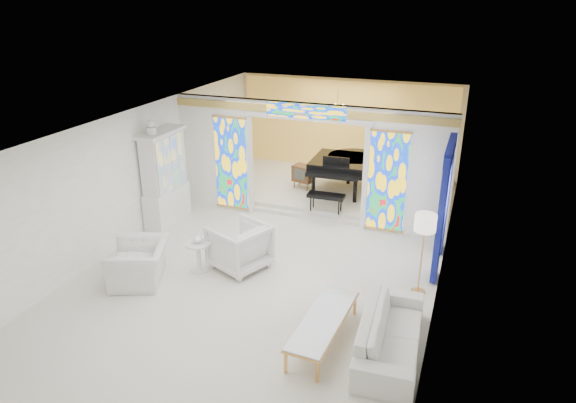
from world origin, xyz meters
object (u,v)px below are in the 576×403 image
at_px(armchair_right, 239,246).
at_px(tv_console, 303,174).
at_px(armchair_left, 139,263).
at_px(sofa, 391,333).
at_px(china_cabinet, 165,179).
at_px(grand_piano, 346,164).
at_px(coffee_table, 324,320).

relative_size(armchair_right, tv_console, 1.61).
bearing_deg(tv_console, armchair_left, -90.03).
bearing_deg(armchair_left, sofa, 61.69).
bearing_deg(china_cabinet, grand_piano, 41.63).
distance_m(china_cabinet, sofa, 6.97).
bearing_deg(grand_piano, coffee_table, -80.43).
bearing_deg(tv_console, china_cabinet, -115.16).
bearing_deg(china_cabinet, armchair_right, -28.64).
xyz_separation_m(armchair_left, armchair_right, (1.65, 1.20, 0.09)).
distance_m(armchair_right, grand_piano, 4.95).
bearing_deg(armchair_right, china_cabinet, -95.20).
relative_size(china_cabinet, armchair_right, 2.51).
height_order(china_cabinet, armchair_right, china_cabinet).
height_order(china_cabinet, armchair_left, china_cabinet).
height_order(armchair_left, armchair_right, armchair_right).
distance_m(china_cabinet, grand_piano, 5.03).
height_order(grand_piano, tv_console, grand_piano).
relative_size(china_cabinet, grand_piano, 0.92).
bearing_deg(armchair_right, sofa, 87.78).
height_order(coffee_table, tv_console, tv_console).
relative_size(armchair_left, tv_console, 1.83).
distance_m(sofa, coffee_table, 1.10).
bearing_deg(grand_piano, china_cabinet, -140.12).
height_order(armchair_left, grand_piano, grand_piano).
bearing_deg(armchair_right, armchair_left, -30.50).
distance_m(armchair_left, tv_console, 5.95).
bearing_deg(tv_console, sofa, -45.17).
height_order(sofa, grand_piano, grand_piano).
bearing_deg(sofa, armchair_left, 81.46).
relative_size(china_cabinet, tv_console, 4.05).
xyz_separation_m(coffee_table, grand_piano, (-1.32, 6.61, 0.55)).
xyz_separation_m(armchair_left, coffee_table, (4.03, -0.59, 0.02)).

